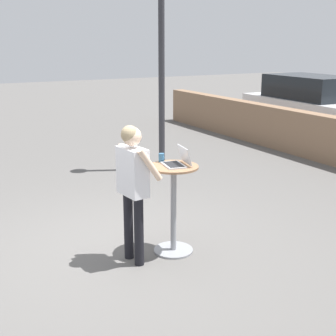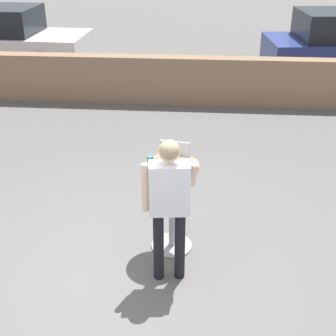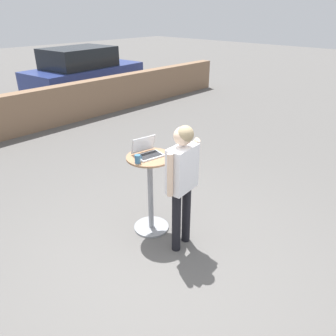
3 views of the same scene
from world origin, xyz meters
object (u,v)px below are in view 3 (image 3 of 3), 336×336
laptop (147,151)px  cafe_table (150,189)px  standing_person (182,174)px  parked_car_further_down (84,72)px  coffee_mug (138,159)px

laptop → cafe_table: bearing=-100.5°
cafe_table → standing_person: 0.67m
cafe_table → parked_car_further_down: size_ratio=0.26×
laptop → parked_car_further_down: (3.73, 7.06, -0.33)m
coffee_mug → standing_person: bearing=-64.2°
cafe_table → parked_car_further_down: bearing=62.3°
laptop → standing_person: (0.00, -0.58, -0.12)m
cafe_table → standing_person: standing_person is taller
standing_person → cafe_table: bearing=91.1°
standing_person → parked_car_further_down: 8.50m
parked_car_further_down → standing_person: bearing=-116.0°
laptop → standing_person: 0.59m
laptop → coffee_mug: 0.25m
cafe_table → coffee_mug: bearing=-170.7°
laptop → standing_person: size_ratio=0.23×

